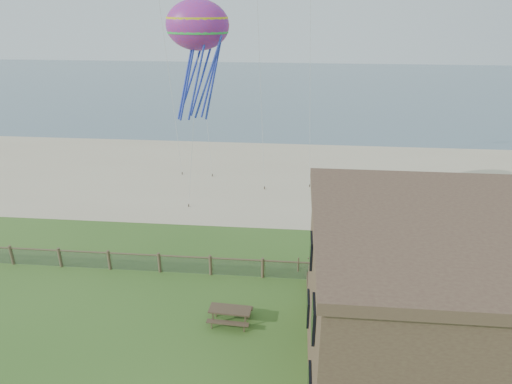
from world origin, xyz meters
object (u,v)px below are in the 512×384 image
chainlink_fence (211,266)px  octopus_kite (199,59)px  motel (509,316)px  picnic_table (230,314)px

chainlink_fence → octopus_kite: bearing=103.1°
motel → octopus_kite: (-14.40, 12.98, 7.81)m
chainlink_fence → picnic_table: (1.72, -4.02, -0.12)m
chainlink_fence → motel: 15.06m
motel → picnic_table: motel is taller
chainlink_fence → octopus_kite: 12.39m
chainlink_fence → motel: bearing=-28.3°
picnic_table → octopus_kite: octopus_kite is taller
motel → octopus_kite: bearing=137.9°
motel → picnic_table: size_ratio=7.30×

